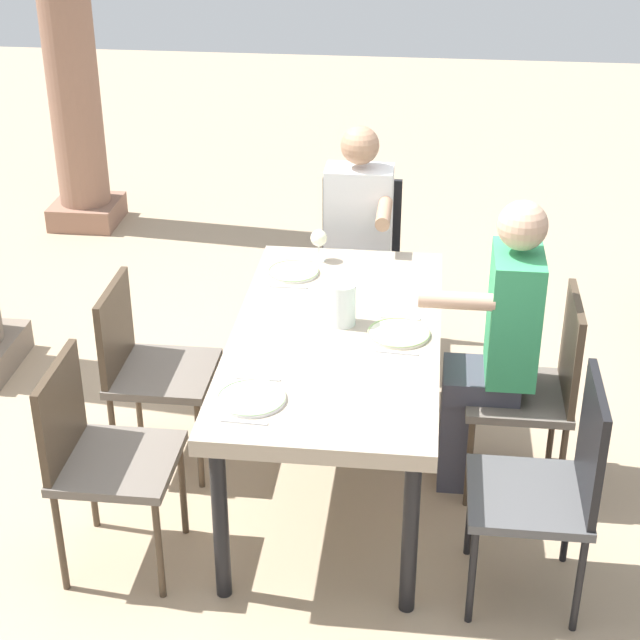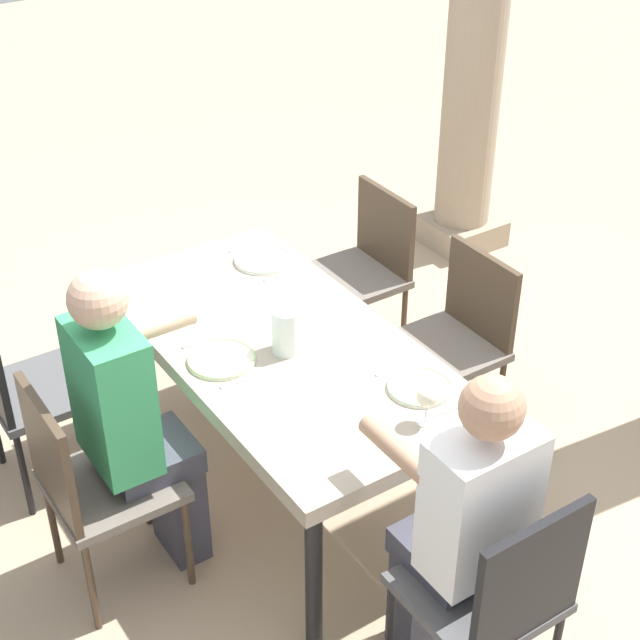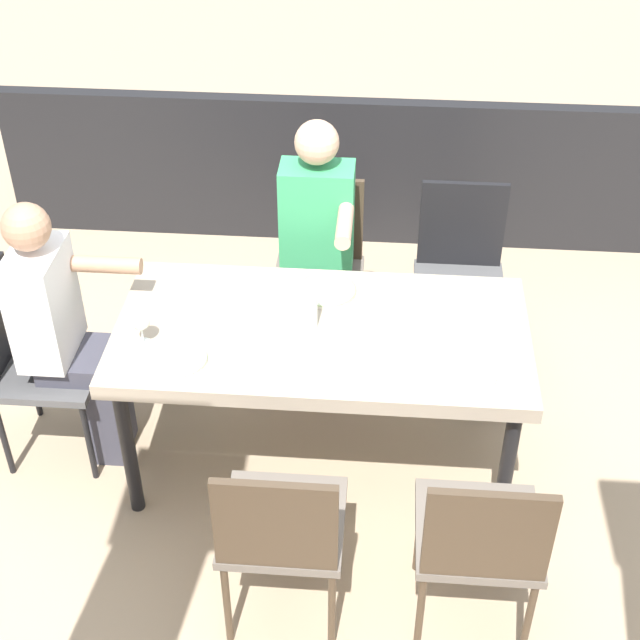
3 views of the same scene
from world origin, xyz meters
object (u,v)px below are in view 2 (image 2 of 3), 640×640
chair_head_east (497,594)px  stone_column_near (480,5)px  dining_table (281,354)px  diner_woman_green (132,418)px  plate_1 (221,359)px  water_pitcher (286,333)px  diner_man_white (462,523)px  plate_0 (263,260)px  chair_west_north (364,264)px  chair_mid_north (457,333)px  plate_2 (420,387)px  chair_mid_south (88,479)px  chair_west_south (21,380)px  wine_glass_2 (427,397)px

chair_head_east → stone_column_near: stone_column_near is taller
dining_table → diner_woman_green: (0.08, -0.66, 0.02)m
diner_woman_green → stone_column_near: (-1.33, 2.69, 0.72)m
plate_1 → water_pitcher: water_pitcher is taller
diner_man_white → plate_0: (-1.64, 0.26, 0.08)m
chair_west_north → chair_head_east: (1.88, -0.84, 0.00)m
chair_west_north → chair_mid_north: bearing=0.0°
diner_woman_green → plate_2: 1.03m
dining_table → chair_mid_south: (0.08, -0.85, -0.16)m
chair_mid_north → chair_head_east: (1.19, -0.84, 0.02)m
chair_west_south → plate_2: bearing=43.6°
chair_head_east → diner_woman_green: bearing=-151.1°
chair_mid_north → diner_man_white: (1.01, -0.85, 0.17)m
chair_mid_north → chair_mid_south: (0.00, -1.69, 0.01)m
chair_west_north → diner_woman_green: diner_woman_green is taller
plate_2 → plate_1: bearing=-136.9°
plate_0 → plate_2: 1.11m
chair_head_east → diner_man_white: bearing=-179.0°
chair_mid_south → plate_2: 1.22m
chair_mid_north → chair_mid_south: 1.69m
chair_head_east → wine_glass_2: (-0.57, 0.15, 0.33)m
chair_west_south → chair_mid_north: (0.69, 1.70, -0.01)m
dining_table → diner_woman_green: 0.66m
diner_woman_green → wine_glass_2: size_ratio=8.60×
chair_mid_north → diner_man_white: bearing=-40.1°
chair_mid_south → plate_2: (0.47, 1.10, 0.24)m
plate_0 → chair_mid_north: bearing=42.7°
water_pitcher → diner_woman_green: bearing=-90.0°
plate_0 → plate_2: (1.11, -0.00, 0.00)m
diner_man_white → plate_1: diner_man_white is taller
chair_west_south → stone_column_near: size_ratio=0.32×
chair_mid_north → plate_1: chair_mid_north is taller
plate_0 → chair_west_north: bearing=95.4°
chair_west_north → plate_1: 1.28m
diner_man_white → plate_1: size_ratio=4.94×
dining_table → chair_mid_north: 0.87m
dining_table → plate_0: bearing=155.5°
diner_woman_green → chair_mid_south: bearing=-89.1°
chair_mid_south → diner_man_white: size_ratio=0.72×
diner_man_white → water_pitcher: bearing=-179.2°
wine_glass_2 → diner_man_white: bearing=-22.1°
chair_west_south → diner_man_white: 1.91m
dining_table → plate_1: 0.27m
dining_table → water_pitcher: (0.07, -0.02, 0.15)m
stone_column_near → water_pitcher: size_ratio=15.84×
plate_1 → chair_head_east: bearing=11.5°
dining_table → chair_mid_north: chair_mid_north is taller
plate_0 → plate_1: size_ratio=0.99×
diner_man_white → chair_west_north: bearing=153.5°
diner_woman_green → plate_0: 1.12m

